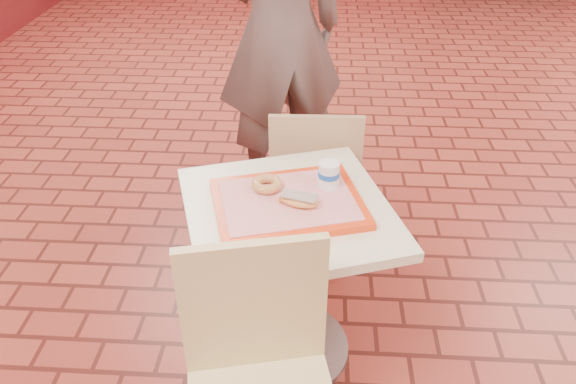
# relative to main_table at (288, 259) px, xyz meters

# --- Properties ---
(wainscot_band) EXTENTS (8.00, 10.00, 1.00)m
(wainscot_band) POSITION_rel_main_table_xyz_m (0.99, 0.62, 0.02)
(wainscot_band) COLOR #5A1113
(wainscot_band) RESTS_ON ground
(main_table) EXTENTS (0.68, 0.68, 0.71)m
(main_table) POSITION_rel_main_table_xyz_m (0.00, 0.00, 0.00)
(main_table) COLOR beige
(main_table) RESTS_ON ground
(chair_main_front) EXTENTS (0.49, 0.49, 0.90)m
(chair_main_front) POSITION_rel_main_table_xyz_m (-0.05, -0.53, 0.02)
(chair_main_front) COLOR #D7BF81
(chair_main_front) RESTS_ON ground
(chair_main_back) EXTENTS (0.39, 0.39, 0.83)m
(chair_main_back) POSITION_rel_main_table_xyz_m (0.08, 0.56, -0.02)
(chair_main_back) COLOR tan
(chair_main_back) RESTS_ON ground
(customer) EXTENTS (0.80, 0.67, 1.88)m
(customer) POSITION_rel_main_table_xyz_m (-0.11, 1.19, 0.46)
(customer) COLOR brown
(customer) RESTS_ON ground
(serving_tray) EXTENTS (0.49, 0.38, 0.03)m
(serving_tray) POSITION_rel_main_table_xyz_m (-0.00, 0.00, 0.25)
(serving_tray) COLOR red
(serving_tray) RESTS_ON main_table
(ring_donut) EXTENTS (0.14, 0.14, 0.03)m
(ring_donut) POSITION_rel_main_table_xyz_m (-0.08, 0.06, 0.28)
(ring_donut) COLOR #B97A43
(ring_donut) RESTS_ON serving_tray
(long_john_donut) EXTENTS (0.14, 0.10, 0.04)m
(long_john_donut) POSITION_rel_main_table_xyz_m (0.04, -0.03, 0.28)
(long_john_donut) COLOR #E18A41
(long_john_donut) RESTS_ON serving_tray
(paper_cup) EXTENTS (0.07, 0.07, 0.09)m
(paper_cup) POSITION_rel_main_table_xyz_m (0.13, 0.09, 0.31)
(paper_cup) COLOR white
(paper_cup) RESTS_ON serving_tray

